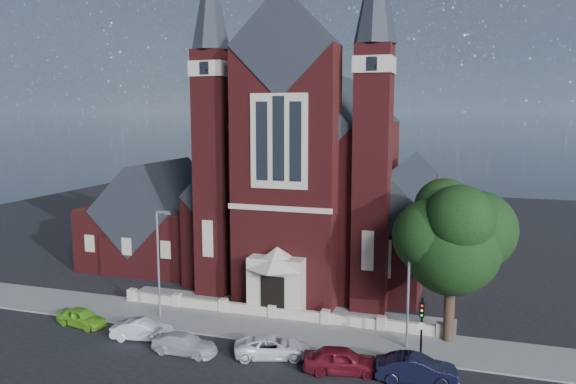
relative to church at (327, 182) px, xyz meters
The scene contains 16 objects.
ground 11.40m from the church, 90.00° to the right, with size 120.00×120.00×0.00m, color black.
pavement_strip 20.18m from the church, 90.00° to the right, with size 60.00×5.00×0.12m, color slate.
forecourt_paving 16.60m from the church, 90.00° to the right, with size 26.00×3.00×0.14m, color slate.
forecourt_wall 18.37m from the church, 90.00° to the right, with size 24.00×0.40×0.90m, color #B2A38E.
church is the anchor object (origin of this frame).
parish_hall 17.26m from the church, 162.84° to the right, with size 12.00×12.20×10.24m.
street_tree 21.38m from the church, 53.83° to the right, with size 6.40×6.60×10.70m.
street_lamp_left 20.84m from the church, 112.66° to the right, with size 1.16×0.22×8.09m.
street_lamp_right 21.76m from the church, 61.96° to the right, with size 1.16×0.22×8.09m.
traffic_signal 23.94m from the church, 61.80° to the right, with size 0.28×0.42×4.00m.
car_lime_van 26.44m from the church, 119.48° to the right, with size 1.55×3.86×1.32m, color #6AB925.
car_silver_a 25.03m from the church, 107.24° to the right, with size 1.41×4.04×1.33m, color silver.
car_silver_b 25.29m from the church, 97.88° to the right, with size 1.75×4.30×1.25m, color silver.
car_white_suv 24.01m from the church, 84.60° to the right, with size 2.17×4.71×1.31m, color white.
car_dark_red 25.53m from the church, 74.01° to the right, with size 1.82×4.54×1.55m, color maroon.
car_navy 26.82m from the church, 64.74° to the right, with size 1.60×4.60×1.52m, color black.
Camera 1 is at (13.20, -31.06, 15.14)m, focal length 35.00 mm.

